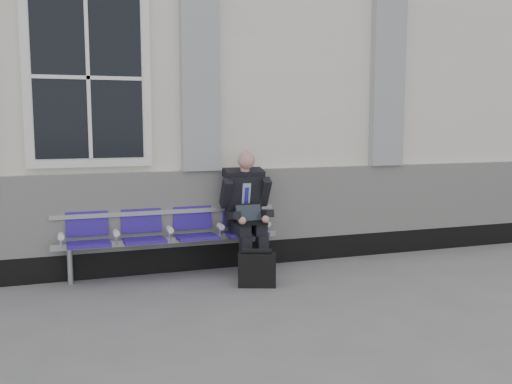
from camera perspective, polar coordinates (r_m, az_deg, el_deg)
name	(u,v)px	position (r m, az deg, el deg)	size (l,w,h in m)	color
ground	(64,325)	(5.43, -18.64, -12.46)	(70.00, 70.00, 0.00)	slate
station_building	(54,89)	(8.61, -19.57, 9.65)	(14.40, 4.40, 4.49)	silver
bench	(169,228)	(6.67, -8.72, -3.61)	(2.60, 0.47, 0.91)	#9EA0A3
businessman	(246,207)	(6.72, -0.97, -1.53)	(0.57, 0.77, 1.43)	black
briefcase	(257,269)	(6.22, 0.10, -7.70)	(0.44, 0.30, 0.42)	black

